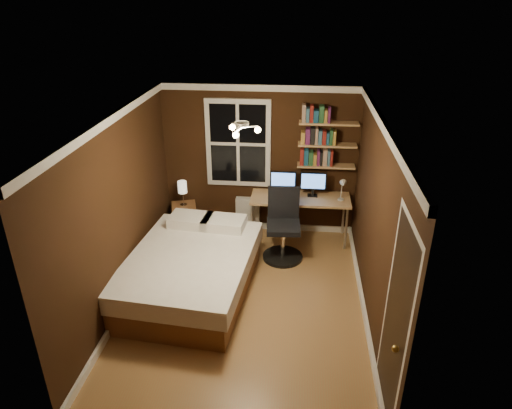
# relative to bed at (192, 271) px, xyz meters

# --- Properties ---
(floor) EXTENTS (4.20, 4.20, 0.00)m
(floor) POSITION_rel_bed_xyz_m (0.76, -0.16, -0.32)
(floor) COLOR #97663C
(floor) RESTS_ON ground
(wall_back) EXTENTS (3.20, 0.04, 2.50)m
(wall_back) POSITION_rel_bed_xyz_m (0.76, 1.94, 0.93)
(wall_back) COLOR black
(wall_back) RESTS_ON ground
(wall_left) EXTENTS (0.04, 4.20, 2.50)m
(wall_left) POSITION_rel_bed_xyz_m (-0.84, -0.16, 0.93)
(wall_left) COLOR black
(wall_left) RESTS_ON ground
(wall_right) EXTENTS (0.04, 4.20, 2.50)m
(wall_right) POSITION_rel_bed_xyz_m (2.36, -0.16, 0.93)
(wall_right) COLOR black
(wall_right) RESTS_ON ground
(ceiling) EXTENTS (3.20, 4.20, 0.02)m
(ceiling) POSITION_rel_bed_xyz_m (0.76, -0.16, 2.18)
(ceiling) COLOR white
(ceiling) RESTS_ON wall_back
(window) EXTENTS (1.06, 0.06, 1.46)m
(window) POSITION_rel_bed_xyz_m (0.41, 1.91, 1.23)
(window) COLOR silver
(window) RESTS_ON wall_back
(door) EXTENTS (0.03, 0.82, 2.05)m
(door) POSITION_rel_bed_xyz_m (2.35, -1.71, 0.70)
(door) COLOR black
(door) RESTS_ON ground
(door_knob) EXTENTS (0.06, 0.06, 0.06)m
(door_knob) POSITION_rel_bed_xyz_m (2.31, -2.01, 0.68)
(door_knob) COLOR gold
(door_knob) RESTS_ON door
(ceiling_fixture) EXTENTS (0.44, 0.44, 0.18)m
(ceiling_fixture) POSITION_rel_bed_xyz_m (0.76, -0.26, 2.08)
(ceiling_fixture) COLOR beige
(ceiling_fixture) RESTS_ON ceiling
(bookshelf_lower) EXTENTS (0.92, 0.22, 0.03)m
(bookshelf_lower) POSITION_rel_bed_xyz_m (1.84, 1.82, 0.93)
(bookshelf_lower) COLOR tan
(bookshelf_lower) RESTS_ON wall_back
(books_row_lower) EXTENTS (0.54, 0.16, 0.23)m
(books_row_lower) POSITION_rel_bed_xyz_m (1.84, 1.82, 1.06)
(books_row_lower) COLOR maroon
(books_row_lower) RESTS_ON bookshelf_lower
(bookshelf_middle) EXTENTS (0.92, 0.22, 0.03)m
(bookshelf_middle) POSITION_rel_bed_xyz_m (1.84, 1.82, 1.28)
(bookshelf_middle) COLOR tan
(bookshelf_middle) RESTS_ON wall_back
(books_row_middle) EXTENTS (0.54, 0.16, 0.23)m
(books_row_middle) POSITION_rel_bed_xyz_m (1.84, 1.82, 1.41)
(books_row_middle) COLOR navy
(books_row_middle) RESTS_ON bookshelf_middle
(bookshelf_upper) EXTENTS (0.92, 0.22, 0.03)m
(bookshelf_upper) POSITION_rel_bed_xyz_m (1.84, 1.82, 1.63)
(bookshelf_upper) COLOR tan
(bookshelf_upper) RESTS_ON wall_back
(books_row_upper) EXTENTS (0.42, 0.16, 0.23)m
(books_row_upper) POSITION_rel_bed_xyz_m (1.84, 1.82, 1.76)
(books_row_upper) COLOR #23522C
(books_row_upper) RESTS_ON bookshelf_upper
(bed) EXTENTS (1.79, 2.34, 0.75)m
(bed) POSITION_rel_bed_xyz_m (0.00, 0.00, 0.00)
(bed) COLOR brown
(bed) RESTS_ON ground
(nightstand) EXTENTS (0.50, 0.50, 0.50)m
(nightstand) POSITION_rel_bed_xyz_m (-0.51, 1.67, -0.07)
(nightstand) COLOR brown
(nightstand) RESTS_ON ground
(bedside_lamp) EXTENTS (0.15, 0.15, 0.44)m
(bedside_lamp) POSITION_rel_bed_xyz_m (-0.51, 1.67, 0.40)
(bedside_lamp) COLOR beige
(bedside_lamp) RESTS_ON nightstand
(radiator) EXTENTS (0.41, 0.14, 0.61)m
(radiator) POSITION_rel_bed_xyz_m (0.57, 1.83, -0.02)
(radiator) COLOR beige
(radiator) RESTS_ON ground
(desk) EXTENTS (1.61, 0.60, 0.76)m
(desk) POSITION_rel_bed_xyz_m (1.45, 1.62, 0.38)
(desk) COLOR tan
(desk) RESTS_ON ground
(monitor_left) EXTENTS (0.43, 0.12, 0.41)m
(monitor_left) POSITION_rel_bed_xyz_m (1.16, 1.70, 0.65)
(monitor_left) COLOR black
(monitor_left) RESTS_ON desk
(monitor_right) EXTENTS (0.43, 0.12, 0.41)m
(monitor_right) POSITION_rel_bed_xyz_m (1.65, 1.70, 0.65)
(monitor_right) COLOR black
(monitor_right) RESTS_ON desk
(desk_lamp) EXTENTS (0.14, 0.32, 0.44)m
(desk_lamp) POSITION_rel_bed_xyz_m (2.10, 1.51, 0.66)
(desk_lamp) COLOR silver
(desk_lamp) RESTS_ON desk
(office_chair) EXTENTS (0.62, 0.62, 1.12)m
(office_chair) POSITION_rel_bed_xyz_m (1.21, 1.03, 0.12)
(office_chair) COLOR black
(office_chair) RESTS_ON ground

